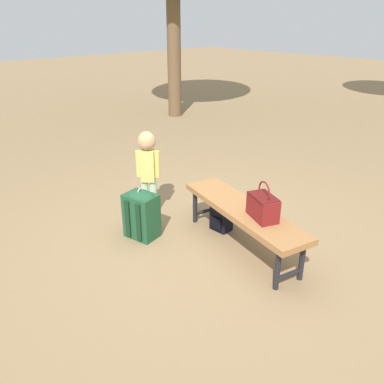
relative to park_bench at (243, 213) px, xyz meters
name	(u,v)px	position (x,y,z in m)	size (l,w,h in m)	color
ground_plane	(205,239)	(0.36, 0.17, -0.39)	(40.00, 40.00, 0.00)	#8C704C
park_bench	(243,213)	(0.00, 0.00, 0.00)	(1.65, 0.75, 0.45)	#9E6B3D
handbag	(263,206)	(-0.26, 0.04, 0.18)	(0.36, 0.29, 0.37)	maroon
child_standing	(148,160)	(1.23, 0.23, 0.28)	(0.22, 0.20, 1.01)	#B2D8B2
backpack_large	(141,213)	(0.87, 0.61, -0.11)	(0.38, 0.34, 0.56)	#1E4C2D
backpack_small	(221,215)	(0.39, -0.11, -0.21)	(0.22, 0.20, 0.36)	black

